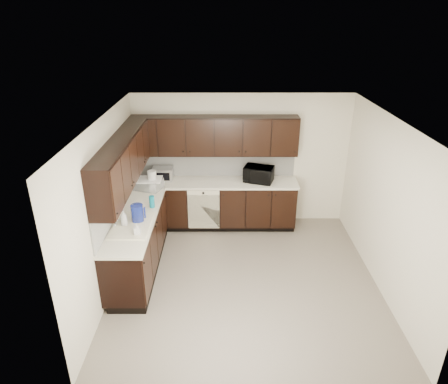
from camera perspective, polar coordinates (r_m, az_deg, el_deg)
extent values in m
plane|color=gray|center=(6.37, 3.02, -12.27)|extent=(4.00, 4.00, 0.00)
plane|color=white|center=(5.28, 3.61, 10.08)|extent=(4.00, 4.00, 0.00)
cube|color=beige|center=(7.56, 2.49, 4.61)|extent=(4.00, 0.02, 2.50)
cube|color=beige|center=(5.95, -16.34, -2.07)|extent=(0.02, 4.00, 2.50)
cube|color=beige|center=(6.17, 22.20, -2.00)|extent=(0.02, 4.00, 2.50)
cube|color=beige|center=(4.03, 4.83, -14.92)|extent=(4.00, 0.02, 2.50)
cube|color=black|center=(7.59, -1.30, -1.85)|extent=(3.00, 0.60, 0.90)
cube|color=black|center=(6.51, -12.27, -7.25)|extent=(0.60, 2.20, 0.90)
cube|color=black|center=(7.80, -1.27, -4.39)|extent=(3.00, 0.54, 0.10)
cube|color=black|center=(6.72, -11.72, -10.17)|extent=(0.54, 2.20, 0.10)
cube|color=silver|center=(7.39, -1.34, 1.42)|extent=(3.03, 0.63, 0.04)
cube|color=silver|center=(6.28, -12.65, -3.58)|extent=(0.63, 2.23, 0.04)
cube|color=silver|center=(7.57, -1.31, 4.09)|extent=(3.00, 0.02, 0.48)
cube|color=silver|center=(6.50, -14.81, -0.28)|extent=(0.02, 2.80, 0.48)
cube|color=black|center=(7.24, -1.38, 8.05)|extent=(3.00, 0.33, 0.70)
cube|color=black|center=(6.09, -14.36, 4.12)|extent=(0.33, 2.47, 0.70)
cube|color=beige|center=(7.32, -2.92, -2.50)|extent=(0.58, 0.02, 0.78)
cube|color=beige|center=(7.16, -2.98, -0.09)|extent=(0.58, 0.03, 0.08)
cylinder|color=black|center=(7.15, -2.99, -0.14)|extent=(0.04, 0.02, 0.04)
cube|color=beige|center=(6.01, -13.06, -4.71)|extent=(0.54, 0.82, 0.03)
cube|color=beige|center=(5.88, -13.38, -6.38)|extent=(0.42, 0.34, 0.16)
cube|color=beige|center=(6.22, -12.60, -4.51)|extent=(0.42, 0.34, 0.16)
cylinder|color=silver|center=(6.00, -15.22, -3.62)|extent=(0.03, 0.03, 0.26)
cylinder|color=silver|center=(5.93, -14.88, -2.61)|extent=(0.14, 0.02, 0.02)
cylinder|color=#B2B2B7|center=(5.86, -13.41, -6.12)|extent=(0.20, 0.20, 0.10)
imported|color=black|center=(7.35, 4.97, 2.56)|extent=(0.60, 0.50, 0.29)
imported|color=gray|center=(5.72, -12.31, -5.23)|extent=(0.08, 0.09, 0.18)
imported|color=gray|center=(5.98, -14.14, -3.64)|extent=(0.12, 0.12, 0.25)
cube|color=#BDBDBF|center=(7.49, -8.77, 2.58)|extent=(0.37, 0.28, 0.23)
cube|color=white|center=(7.15, -10.75, 1.11)|extent=(0.53, 0.46, 0.18)
cylinder|color=navy|center=(6.04, -12.28, -3.01)|extent=(0.22, 0.22, 0.28)
cylinder|color=#0C748A|center=(6.47, -10.27, -1.37)|extent=(0.10, 0.10, 0.19)
cylinder|color=silver|center=(7.11, -10.22, 1.71)|extent=(0.18, 0.18, 0.34)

